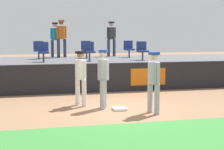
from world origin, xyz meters
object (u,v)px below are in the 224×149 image
object	(u,v)px
player_fielder_home	(81,74)
seat_front_right	(142,50)
seat_back_right	(129,48)
spectator_casual	(111,36)
seat_back_left	(39,49)
spectator_hooded	(55,37)
seat_front_center	(89,50)
seat_back_center	(86,48)
seat_front_left	(43,51)
spectator_capped	(61,36)
player_runner_visitor	(103,75)
player_coach_visitor	(154,78)
first_base	(119,109)

from	to	relation	value
player_fielder_home	seat_front_right	bearing A→B (deg)	106.46
seat_back_right	spectator_casual	world-z (taller)	spectator_casual
spectator_casual	player_fielder_home	bearing A→B (deg)	58.57
seat_back_left	spectator_hooded	size ratio (longest dim) A/B	0.48
seat_front_center	seat_back_center	xyz separation A→B (m)	(0.16, 1.80, 0.00)
seat_back_left	seat_front_left	xyz separation A→B (m)	(0.15, -1.80, -0.00)
seat_front_left	spectator_casual	world-z (taller)	spectator_casual
seat_back_left	seat_back_center	world-z (taller)	same
seat_front_right	spectator_capped	distance (m)	4.30
player_runner_visitor	spectator_hooded	bearing A→B (deg)	-151.27
seat_front_left	player_fielder_home	bearing A→B (deg)	-75.77
player_runner_visitor	seat_front_left	bearing A→B (deg)	-138.51
player_runner_visitor	player_coach_visitor	size ratio (longest dim) A/B	1.02
spectator_capped	spectator_casual	world-z (taller)	spectator_capped
player_fielder_home	seat_back_center	xyz separation A→B (m)	(1.13, 5.79, 0.59)
seat_front_center	seat_front_left	distance (m)	1.98
seat_front_center	seat_front_right	xyz separation A→B (m)	(2.43, 0.00, 0.00)
seat_back_right	seat_front_center	distance (m)	2.93
seat_front_center	player_runner_visitor	bearing A→B (deg)	-94.17
player_fielder_home	spectator_capped	distance (m)	6.66
seat_front_center	spectator_capped	distance (m)	2.80
seat_back_right	spectator_hooded	size ratio (longest dim) A/B	0.48
player_runner_visitor	seat_back_left	xyz separation A→B (m)	(-1.79, 6.38, 0.55)
seat_front_right	spectator_hooded	bearing A→B (deg)	141.82
spectator_casual	seat_back_center	bearing A→B (deg)	24.05
player_runner_visitor	seat_back_right	world-z (taller)	seat_back_right
seat_front_center	spectator_casual	xyz separation A→B (m)	(1.65, 2.82, 0.58)
seat_front_center	spectator_capped	size ratio (longest dim) A/B	0.45
seat_back_center	spectator_capped	distance (m)	1.49
player_runner_visitor	seat_back_left	world-z (taller)	seat_back_left
seat_front_center	spectator_capped	xyz separation A→B (m)	(-0.96, 2.56, 0.61)
player_fielder_home	spectator_hooded	size ratio (longest dim) A/B	1.03
player_coach_visitor	seat_front_right	xyz separation A→B (m)	(1.47, 5.61, 0.57)
player_runner_visitor	spectator_hooded	size ratio (longest dim) A/B	1.07
seat_front_right	spectator_casual	size ratio (longest dim) A/B	0.47
seat_front_center	seat_front_left	bearing A→B (deg)	-180.00
first_base	player_fielder_home	size ratio (longest dim) A/B	0.22
first_base	spectator_hooded	xyz separation A→B (m)	(-1.35, 7.84, 2.13)
seat_front_left	spectator_hooded	bearing A→B (deg)	75.95
player_runner_visitor	seat_back_left	size ratio (longest dim) A/B	2.22
seat_front_right	seat_front_center	bearing A→B (deg)	-180.00
seat_back_left	spectator_capped	distance (m)	1.52
player_fielder_home	seat_back_left	bearing A→B (deg)	158.20
first_base	seat_back_center	size ratio (longest dim) A/B	0.48
first_base	seat_front_right	size ratio (longest dim) A/B	0.48
seat_back_right	spectator_casual	size ratio (longest dim) A/B	0.47
seat_front_center	spectator_casual	size ratio (longest dim) A/B	0.47
seat_front_center	spectator_casual	world-z (taller)	spectator_casual
seat_back_left	seat_back_right	bearing A→B (deg)	-0.00
first_base	spectator_capped	bearing A→B (deg)	98.05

